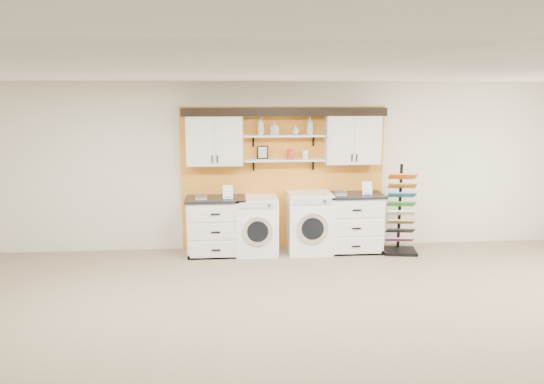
{
  "coord_description": "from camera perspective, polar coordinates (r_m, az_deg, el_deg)",
  "views": [
    {
      "loc": [
        -0.92,
        -4.8,
        2.64
      ],
      "look_at": [
        -0.32,
        2.3,
        1.28
      ],
      "focal_mm": 35.0,
      "sensor_mm": 36.0,
      "label": 1
    }
  ],
  "objects": [
    {
      "name": "shelf_lower",
      "position": [
        8.72,
        1.3,
        3.46
      ],
      "size": [
        1.32,
        0.28,
        0.03
      ],
      "primitive_type": "cube",
      "color": "white",
      "rests_on": "wall_back"
    },
    {
      "name": "upper_cabinet_left",
      "position": [
        8.63,
        -6.2,
        5.66
      ],
      "size": [
        0.9,
        0.35,
        0.84
      ],
      "color": "white",
      "rests_on": "wall_back"
    },
    {
      "name": "picture_frame",
      "position": [
        8.72,
        -1.02,
        4.29
      ],
      "size": [
        0.18,
        0.02,
        0.22
      ],
      "color": "black",
      "rests_on": "shelf_lower"
    },
    {
      "name": "base_cabinet_right",
      "position": [
        8.95,
        8.61,
        -3.27
      ],
      "size": [
        1.0,
        0.66,
        0.98
      ],
      "color": "white",
      "rests_on": "floor"
    },
    {
      "name": "shelf_upper",
      "position": [
        8.68,
        1.31,
        6.08
      ],
      "size": [
        1.32,
        0.28,
        0.03
      ],
      "primitive_type": "cube",
      "color": "white",
      "rests_on": "wall_back"
    },
    {
      "name": "crown_molding",
      "position": [
        8.67,
        1.32,
        8.71
      ],
      "size": [
        3.3,
        0.41,
        0.13
      ],
      "color": "black",
      "rests_on": "wall_back"
    },
    {
      "name": "soap_bottle_a",
      "position": [
        8.63,
        -1.22,
        7.11
      ],
      "size": [
        0.13,
        0.13,
        0.29
      ],
      "primitive_type": "imported",
      "rotation": [
        0.0,
        0.0,
        1.83
      ],
      "color": "silver",
      "rests_on": "shelf_upper"
    },
    {
      "name": "canister_red",
      "position": [
        8.72,
        1.96,
        4.09
      ],
      "size": [
        0.11,
        0.11,
        0.16
      ],
      "primitive_type": "cylinder",
      "color": "red",
      "rests_on": "shelf_lower"
    },
    {
      "name": "washer",
      "position": [
        8.72,
        -1.68,
        -3.6
      ],
      "size": [
        0.68,
        0.71,
        0.95
      ],
      "color": "white",
      "rests_on": "floor"
    },
    {
      "name": "wall_back",
      "position": [
        8.93,
        1.16,
        2.8
      ],
      "size": [
        10.0,
        0.0,
        10.0
      ],
      "primitive_type": "plane",
      "rotation": [
        1.57,
        0.0,
        0.0
      ],
      "color": "silver",
      "rests_on": "floor"
    },
    {
      "name": "base_cabinet_left",
      "position": [
        8.72,
        -6.04,
        -3.67
      ],
      "size": [
        0.97,
        0.66,
        0.95
      ],
      "color": "white",
      "rests_on": "floor"
    },
    {
      "name": "soap_bottle_b",
      "position": [
        8.65,
        0.28,
        6.89
      ],
      "size": [
        0.14,
        0.14,
        0.22
      ],
      "primitive_type": "imported",
      "rotation": [
        0.0,
        0.0,
        -0.68
      ],
      "color": "silver",
      "rests_on": "shelf_upper"
    },
    {
      "name": "ceiling",
      "position": [
        4.89,
        6.19,
        12.58
      ],
      "size": [
        10.0,
        10.0,
        0.0
      ],
      "primitive_type": "plane",
      "rotation": [
        3.14,
        0.0,
        0.0
      ],
      "color": "white",
      "rests_on": "wall_back"
    },
    {
      "name": "canister_cream",
      "position": [
        8.75,
        3.59,
        4.03
      ],
      "size": [
        0.1,
        0.1,
        0.14
      ],
      "primitive_type": "cylinder",
      "color": "silver",
      "rests_on": "shelf_lower"
    },
    {
      "name": "sample_rack",
      "position": [
        9.01,
        13.64,
        -3.36
      ],
      "size": [
        0.6,
        0.52,
        1.47
      ],
      "rotation": [
        0.0,
        0.0,
        -0.16
      ],
      "color": "black",
      "rests_on": "floor"
    },
    {
      "name": "soap_bottle_d",
      "position": [
        8.72,
        4.1,
        7.14
      ],
      "size": [
        0.16,
        0.16,
        0.29
      ],
      "primitive_type": "imported",
      "rotation": [
        0.0,
        0.0,
        -2.58
      ],
      "color": "silver",
      "rests_on": "shelf_upper"
    },
    {
      "name": "dryer",
      "position": [
        8.8,
        4.04,
        -3.3
      ],
      "size": [
        0.72,
        0.71,
        1.01
      ],
      "color": "white",
      "rests_on": "floor"
    },
    {
      "name": "accent_panel",
      "position": [
        8.93,
        1.18,
        1.49
      ],
      "size": [
        3.4,
        0.07,
        2.4
      ],
      "primitive_type": "cube",
      "color": "orange",
      "rests_on": "wall_back"
    },
    {
      "name": "soap_bottle_c",
      "position": [
        8.69,
        2.53,
        6.66
      ],
      "size": [
        0.16,
        0.16,
        0.15
      ],
      "primitive_type": "imported",
      "rotation": [
        0.0,
        0.0,
        0.6
      ],
      "color": "silver",
      "rests_on": "shelf_upper"
    },
    {
      "name": "upper_cabinet_right",
      "position": [
        8.87,
        8.63,
        5.74
      ],
      "size": [
        0.9,
        0.35,
        0.84
      ],
      "color": "white",
      "rests_on": "wall_back"
    },
    {
      "name": "floor",
      "position": [
        5.55,
        5.58,
        -17.66
      ],
      "size": [
        10.0,
        10.0,
        0.0
      ],
      "primitive_type": "plane",
      "color": "#8A785C",
      "rests_on": "ground"
    }
  ]
}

